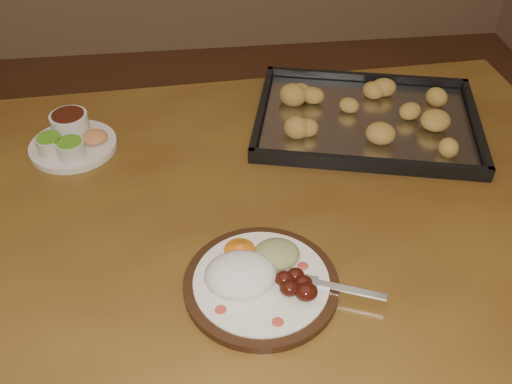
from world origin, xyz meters
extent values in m
plane|color=brown|center=(0.00, 0.00, 0.00)|extent=(4.00, 4.00, 0.00)
cube|color=brown|center=(0.28, -0.15, 0.73)|extent=(1.54, 0.97, 0.04)
cylinder|color=#542C19|center=(0.94, 0.26, 0.35)|extent=(0.07, 0.07, 0.71)
cylinder|color=black|center=(0.33, -0.35, 0.76)|extent=(0.24, 0.24, 0.01)
cylinder|color=white|center=(0.33, -0.35, 0.77)|extent=(0.21, 0.21, 0.01)
ellipsoid|color=#C53F2F|center=(0.26, -0.40, 0.77)|extent=(0.02, 0.02, 0.00)
ellipsoid|color=#C53F2F|center=(0.35, -0.43, 0.77)|extent=(0.02, 0.02, 0.00)
ellipsoid|color=#C53F2F|center=(0.40, -0.33, 0.77)|extent=(0.02, 0.02, 0.00)
ellipsoid|color=#C53F2F|center=(0.26, -0.31, 0.77)|extent=(0.02, 0.02, 0.00)
ellipsoid|color=white|center=(0.30, -0.35, 0.78)|extent=(0.13, 0.12, 0.05)
ellipsoid|color=#4B140A|center=(0.37, -0.38, 0.78)|extent=(0.03, 0.03, 0.02)
ellipsoid|color=#4B140A|center=(0.39, -0.37, 0.78)|extent=(0.03, 0.03, 0.02)
ellipsoid|color=#4B140A|center=(0.38, -0.36, 0.78)|extent=(0.03, 0.03, 0.02)
ellipsoid|color=#4B140A|center=(0.39, -0.39, 0.78)|extent=(0.03, 0.03, 0.02)
ellipsoid|color=#4B140A|center=(0.37, -0.36, 0.78)|extent=(0.03, 0.03, 0.02)
ellipsoid|color=tan|center=(0.36, -0.31, 0.78)|extent=(0.09, 0.08, 0.03)
cone|color=orange|center=(0.30, -0.28, 0.78)|extent=(0.06, 0.07, 0.02)
cube|color=silver|center=(0.46, -0.39, 0.77)|extent=(0.11, 0.06, 0.00)
cube|color=silver|center=(0.40, -0.36, 0.77)|extent=(0.04, 0.03, 0.00)
cylinder|color=silver|center=(0.38, -0.36, 0.77)|extent=(0.03, 0.01, 0.00)
cylinder|color=silver|center=(0.38, -0.36, 0.77)|extent=(0.03, 0.01, 0.00)
cylinder|color=silver|center=(0.38, -0.35, 0.77)|extent=(0.03, 0.01, 0.00)
cylinder|color=silver|center=(0.39, -0.35, 0.77)|extent=(0.03, 0.01, 0.00)
cylinder|color=silver|center=(-0.01, 0.06, 0.76)|extent=(0.18, 0.18, 0.01)
cylinder|color=beige|center=(-0.04, 0.04, 0.78)|extent=(0.06, 0.06, 0.03)
cylinder|color=#4D941D|center=(-0.04, 0.04, 0.80)|extent=(0.05, 0.05, 0.00)
cylinder|color=beige|center=(0.00, 0.02, 0.78)|extent=(0.06, 0.06, 0.03)
cylinder|color=#4D941D|center=(0.00, 0.02, 0.80)|extent=(0.05, 0.05, 0.00)
cylinder|color=silver|center=(-0.01, 0.10, 0.79)|extent=(0.08, 0.08, 0.04)
cylinder|color=#38130A|center=(-0.01, 0.10, 0.81)|extent=(0.07, 0.07, 0.00)
ellipsoid|color=#D08E49|center=(0.04, 0.07, 0.77)|extent=(0.05, 0.05, 0.02)
cube|color=black|center=(0.62, 0.08, 0.75)|extent=(0.54, 0.45, 0.01)
cube|color=black|center=(0.66, 0.24, 0.77)|extent=(0.46, 0.13, 0.02)
cube|color=black|center=(0.58, -0.08, 0.77)|extent=(0.46, 0.13, 0.02)
cube|color=black|center=(0.84, 0.02, 0.77)|extent=(0.10, 0.34, 0.02)
cube|color=black|center=(0.39, 0.14, 0.77)|extent=(0.10, 0.34, 0.02)
cube|color=silver|center=(0.62, 0.08, 0.76)|extent=(0.51, 0.41, 0.00)
ellipsoid|color=#B78C40|center=(0.67, 0.07, 0.78)|extent=(0.05, 0.05, 0.04)
ellipsoid|color=#B78C40|center=(0.73, 0.09, 0.78)|extent=(0.07, 0.07, 0.04)
ellipsoid|color=#B78C40|center=(0.68, 0.15, 0.78)|extent=(0.07, 0.07, 0.04)
ellipsoid|color=#B78C40|center=(0.65, 0.13, 0.78)|extent=(0.06, 0.06, 0.04)
ellipsoid|color=#B78C40|center=(0.60, 0.17, 0.78)|extent=(0.07, 0.07, 0.04)
ellipsoid|color=#B78C40|center=(0.58, 0.12, 0.78)|extent=(0.07, 0.07, 0.04)
ellipsoid|color=#B78C40|center=(0.50, 0.13, 0.78)|extent=(0.06, 0.06, 0.04)
ellipsoid|color=#B78C40|center=(0.53, 0.08, 0.78)|extent=(0.06, 0.06, 0.04)
ellipsoid|color=#B78C40|center=(0.50, 0.07, 0.78)|extent=(0.07, 0.07, 0.04)
ellipsoid|color=#B78C40|center=(0.56, 0.01, 0.78)|extent=(0.07, 0.07, 0.04)
ellipsoid|color=#B78C40|center=(0.61, 0.04, 0.78)|extent=(0.06, 0.06, 0.04)
ellipsoid|color=#B78C40|center=(0.67, 0.00, 0.78)|extent=(0.07, 0.07, 0.04)
ellipsoid|color=#B78C40|center=(0.67, 0.02, 0.78)|extent=(0.07, 0.07, 0.04)
camera|label=1|loc=(0.25, -0.93, 1.45)|focal=40.00mm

